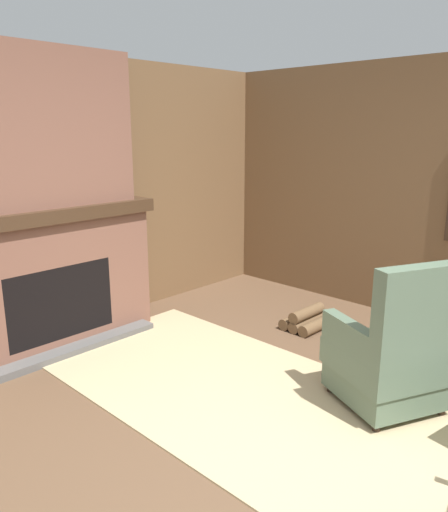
{
  "coord_description": "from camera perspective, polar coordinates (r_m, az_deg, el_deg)",
  "views": [
    {
      "loc": [
        1.32,
        -1.9,
        1.83
      ],
      "look_at": [
        -1.19,
        0.74,
        0.9
      ],
      "focal_mm": 35.0,
      "sensor_mm": 36.0,
      "label": 1
    }
  ],
  "objects": [
    {
      "name": "area_rug",
      "position": [
        3.52,
        5.48,
        -16.93
      ],
      "size": [
        3.83,
        1.57,
        0.01
      ],
      "color": "tan",
      "rests_on": "ground"
    },
    {
      "name": "storage_case",
      "position": [
        4.69,
        -13.85,
        7.28
      ],
      "size": [
        0.16,
        0.27,
        0.15
      ],
      "color": "black",
      "rests_on": "fireplace_hearth"
    },
    {
      "name": "wood_panel_wall_left",
      "position": [
        4.59,
        -21.67,
        5.91
      ],
      "size": [
        0.06,
        6.16,
        2.48
      ],
      "color": "brown",
      "rests_on": "ground"
    },
    {
      "name": "firewood_stack",
      "position": [
        4.81,
        9.41,
        -7.24
      ],
      "size": [
        0.35,
        0.44,
        0.21
      ],
      "rotation": [
        0.0,
        0.0,
        -0.02
      ],
      "color": "brown",
      "rests_on": "ground"
    },
    {
      "name": "fireplace_hearth",
      "position": [
        4.48,
        -19.49,
        -2.41
      ],
      "size": [
        0.65,
        1.91,
        1.21
      ],
      "color": "brown",
      "rests_on": "ground"
    },
    {
      "name": "armchair",
      "position": [
        3.53,
        18.73,
        -10.85
      ],
      "size": [
        0.86,
        0.86,
        1.05
      ],
      "rotation": [
        0.0,
        0.0,
        2.7
      ],
      "color": "#516651",
      "rests_on": "ground"
    },
    {
      "name": "decorative_plate_on_mantel",
      "position": [
        4.41,
        -20.68,
        6.8
      ],
      "size": [
        0.06,
        0.23,
        0.23
      ],
      "color": "red",
      "rests_on": "fireplace_hearth"
    },
    {
      "name": "chimney_breast",
      "position": [
        4.32,
        -20.95,
        13.47
      ],
      "size": [
        0.39,
        1.59,
        1.25
      ],
      "color": "brown",
      "rests_on": "fireplace_hearth"
    },
    {
      "name": "ground_plane",
      "position": [
        2.95,
        7.5,
        -24.15
      ],
      "size": [
        14.0,
        14.0,
        0.0
      ],
      "primitive_type": "plane",
      "color": "brown"
    }
  ]
}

